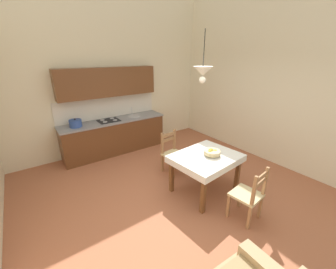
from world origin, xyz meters
name	(u,v)px	position (x,y,z in m)	size (l,w,h in m)	color
ground_plane	(177,196)	(0.00, 0.00, -0.05)	(5.99, 6.15, 0.10)	#A86042
wall_back	(111,69)	(0.00, 2.83, 2.13)	(5.99, 0.12, 4.26)	beige
wall_right	(274,72)	(2.75, 0.00, 2.13)	(0.12, 6.15, 4.26)	beige
kitchen_cabinetry	(113,121)	(-0.20, 2.50, 0.86)	(2.70, 0.63, 2.20)	brown
dining_table	(206,162)	(0.51, -0.20, 0.62)	(1.28, 1.07, 0.75)	brown
dining_chair_kitchen_side	(173,153)	(0.44, 0.73, 0.44)	(0.46, 0.46, 0.93)	#D1BC89
dining_chair_camera_side	(249,195)	(0.53, -1.14, 0.44)	(0.47, 0.47, 0.93)	#D1BC89
fruit_bowl	(212,152)	(0.61, -0.25, 0.81)	(0.30, 0.30, 0.12)	tan
pendant_lamp	(203,72)	(0.41, -0.09, 2.24)	(0.32, 0.32, 0.81)	black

